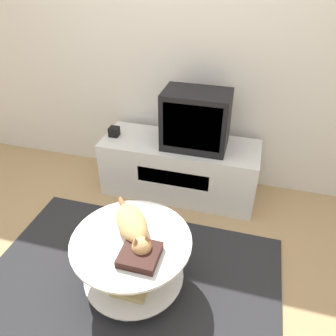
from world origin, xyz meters
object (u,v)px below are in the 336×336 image
speaker (114,132)px  cat (133,226)px  tv (196,120)px  dvd_box (140,255)px

speaker → cat: (0.56, -1.02, -0.05)m
speaker → cat: speaker is taller
tv → dvd_box: (-0.06, -1.21, -0.29)m
speaker → dvd_box: (0.66, -1.19, -0.09)m
tv → dvd_box: bearing=-93.1°
dvd_box → tv: bearing=86.9°
speaker → cat: bearing=-61.3°
tv → cat: (-0.17, -1.03, -0.25)m
tv → speaker: bearing=-178.7°
tv → cat: 1.08m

